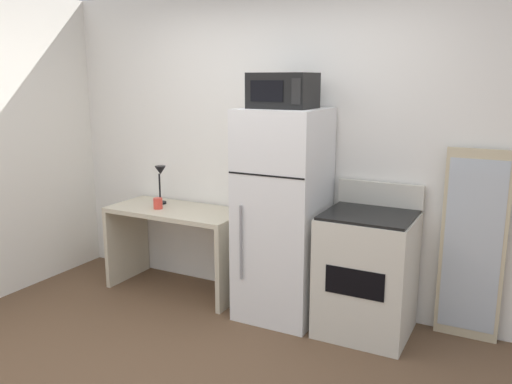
{
  "coord_description": "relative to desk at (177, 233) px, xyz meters",
  "views": [
    {
      "loc": [
        1.8,
        -2.27,
        1.87
      ],
      "look_at": [
        0.03,
        1.1,
        1.04
      ],
      "focal_mm": 36.67,
      "sensor_mm": 36.0,
      "label": 1
    }
  ],
  "objects": [
    {
      "name": "coffee_mug",
      "position": [
        -0.14,
        -0.07,
        0.27
      ],
      "size": [
        0.08,
        0.08,
        0.09
      ],
      "primitive_type": "cylinder",
      "color": "#D83F33",
      "rests_on": "desk"
    },
    {
      "name": "leaning_mirror",
      "position": [
        2.41,
        0.24,
        0.17
      ],
      "size": [
        0.44,
        0.03,
        1.4
      ],
      "color": "#C6B793",
      "rests_on": "ground"
    },
    {
      "name": "desk_lamp",
      "position": [
        -0.22,
        0.07,
        0.46
      ],
      "size": [
        0.14,
        0.12,
        0.35
      ],
      "color": "black",
      "rests_on": "desk"
    },
    {
      "name": "refrigerator",
      "position": [
        1.04,
        -0.02,
        0.3
      ],
      "size": [
        0.62,
        0.64,
        1.65
      ],
      "color": "white",
      "rests_on": "ground"
    },
    {
      "name": "microwave",
      "position": [
        1.04,
        -0.05,
        1.25
      ],
      "size": [
        0.46,
        0.35,
        0.26
      ],
      "color": "black",
      "rests_on": "refrigerator"
    },
    {
      "name": "desk",
      "position": [
        0.0,
        0.0,
        0.0
      ],
      "size": [
        1.21,
        0.57,
        0.75
      ],
      "color": "beige",
      "rests_on": "ground"
    },
    {
      "name": "oven_range",
      "position": [
        1.72,
        -0.01,
        -0.06
      ],
      "size": [
        0.65,
        0.61,
        1.1
      ],
      "color": "beige",
      "rests_on": "ground"
    },
    {
      "name": "wall_back_white",
      "position": [
        0.89,
        0.35,
        0.77
      ],
      "size": [
        5.0,
        0.1,
        2.6
      ],
      "primitive_type": "cube",
      "color": "white",
      "rests_on": "ground"
    }
  ]
}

